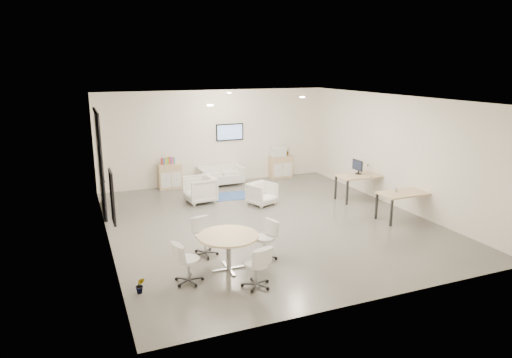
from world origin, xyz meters
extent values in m
cube|color=#5D5B55|center=(0.00, 0.00, -0.40)|extent=(8.00, 9.00, 0.80)
cube|color=white|center=(0.00, 0.00, 3.60)|extent=(8.00, 9.00, 0.80)
cube|color=white|center=(0.00, 4.90, 1.60)|extent=(8.00, 0.80, 3.20)
cube|color=white|center=(0.00, -4.90, 1.60)|extent=(8.00, 0.80, 3.20)
cube|color=white|center=(-4.40, 0.00, 1.60)|extent=(0.80, 9.00, 3.20)
cube|color=white|center=(4.40, 0.00, 1.60)|extent=(0.80, 9.00, 3.20)
cube|color=black|center=(-3.96, 2.50, 1.43)|extent=(0.02, 1.90, 2.85)
cube|color=black|center=(-3.94, 2.50, 2.81)|extent=(0.06, 1.90, 0.08)
cube|color=black|center=(-3.94, 1.59, 1.43)|extent=(0.06, 0.08, 2.85)
cube|color=black|center=(-3.94, 3.41, 1.43)|extent=(0.06, 0.08, 2.85)
cube|color=black|center=(-3.94, 2.65, 1.43)|extent=(0.06, 0.07, 2.85)
cube|color=#B2B2B7|center=(-3.90, 2.05, 1.05)|extent=(0.04, 0.60, 0.05)
cube|color=black|center=(-3.98, -1.60, 1.55)|extent=(0.04, 0.54, 1.04)
cube|color=white|center=(-3.95, -1.60, 1.55)|extent=(0.01, 0.46, 0.96)
cube|color=#D55249|center=(-3.95, -1.60, 1.35)|extent=(0.01, 0.32, 0.30)
cube|color=black|center=(0.50, 4.46, 1.75)|extent=(0.98, 0.05, 0.58)
cube|color=#84ABE4|center=(0.50, 4.44, 1.75)|extent=(0.90, 0.01, 0.50)
cylinder|color=#FFEAC6|center=(-1.80, -1.00, 3.18)|extent=(0.14, 0.14, 0.03)
cylinder|color=#FFEAC6|center=(1.20, 0.50, 3.18)|extent=(0.14, 0.14, 0.03)
cylinder|color=#FFEAC6|center=(0.00, 3.00, 3.18)|extent=(0.14, 0.14, 0.03)
cube|color=#DEBB85|center=(-1.69, 4.28, 0.42)|extent=(0.74, 0.37, 0.84)
cube|color=white|center=(-1.86, 4.09, 0.33)|extent=(0.31, 0.02, 0.50)
cube|color=white|center=(-1.52, 4.09, 0.33)|extent=(0.31, 0.02, 0.50)
cube|color=#DEBB85|center=(2.38, 4.28, 0.41)|extent=(0.82, 0.38, 0.82)
cube|color=white|center=(2.20, 4.08, 0.33)|extent=(0.34, 0.02, 0.49)
cube|color=white|center=(2.57, 4.08, 0.33)|extent=(0.34, 0.02, 0.49)
cube|color=red|center=(-1.92, 4.28, 0.95)|extent=(0.04, 0.14, 0.22)
cube|color=#337FCC|center=(-1.86, 4.28, 0.95)|extent=(0.04, 0.14, 0.22)
cube|color=gold|center=(-1.81, 4.28, 0.95)|extent=(0.04, 0.14, 0.22)
cube|color=#4CB24C|center=(-1.75, 4.28, 0.95)|extent=(0.04, 0.14, 0.22)
cube|color=#CC6619|center=(-1.70, 4.28, 0.95)|extent=(0.04, 0.14, 0.22)
cube|color=purple|center=(-1.64, 4.28, 0.95)|extent=(0.04, 0.14, 0.22)
cube|color=#E54C7F|center=(-1.58, 4.28, 0.95)|extent=(0.04, 0.14, 0.22)
cube|color=teal|center=(-1.53, 4.28, 0.95)|extent=(0.04, 0.14, 0.22)
cube|color=white|center=(2.27, 4.28, 0.96)|extent=(0.50, 0.43, 0.29)
cube|color=white|center=(2.27, 4.28, 1.13)|extent=(0.38, 0.32, 0.06)
cube|color=white|center=(0.02, 4.08, 0.23)|extent=(1.54, 0.83, 0.28)
cube|color=white|center=(0.02, 4.37, 0.52)|extent=(1.51, 0.24, 0.28)
cube|color=white|center=(-0.67, 4.08, 0.38)|extent=(0.17, 0.76, 0.56)
cube|color=white|center=(0.71, 4.08, 0.38)|extent=(0.17, 0.76, 0.56)
cube|color=navy|center=(0.00, 2.63, 0.01)|extent=(1.48, 1.05, 0.01)
imported|color=white|center=(-1.18, 2.39, 0.43)|extent=(0.85, 0.90, 0.86)
imported|color=white|center=(0.44, 1.45, 0.36)|extent=(0.90, 0.87, 0.72)
cube|color=#DEBB85|center=(3.45, 0.81, 0.75)|extent=(1.49, 0.78, 0.04)
cube|color=black|center=(2.76, 0.49, 0.36)|extent=(0.05, 0.05, 0.73)
cube|color=black|center=(4.13, 0.49, 0.36)|extent=(0.05, 0.05, 0.73)
cube|color=black|center=(2.76, 1.12, 0.36)|extent=(0.05, 0.05, 0.73)
cube|color=black|center=(4.13, 1.12, 0.36)|extent=(0.05, 0.05, 0.73)
cube|color=#DEBB85|center=(3.45, -1.20, 0.73)|extent=(1.45, 0.74, 0.04)
cube|color=black|center=(2.78, -1.51, 0.36)|extent=(0.05, 0.05, 0.71)
cube|color=black|center=(4.11, -1.51, 0.36)|extent=(0.05, 0.05, 0.71)
cube|color=black|center=(2.78, -0.89, 0.36)|extent=(0.05, 0.05, 0.71)
cube|color=black|center=(4.11, -0.89, 0.36)|extent=(0.05, 0.05, 0.71)
cylinder|color=black|center=(3.45, 0.96, 0.78)|extent=(0.20, 0.20, 0.02)
cube|color=black|center=(3.45, 0.96, 0.90)|extent=(0.04, 0.03, 0.24)
cube|color=black|center=(3.40, 0.96, 1.05)|extent=(0.03, 0.50, 0.32)
cylinder|color=#DEBB85|center=(-1.89, -2.36, 0.72)|extent=(1.22, 1.22, 0.04)
cylinder|color=#B2B2B7|center=(-1.89, -2.36, 0.35)|extent=(0.10, 0.10, 0.70)
cube|color=#B2B2B7|center=(-1.89, -2.36, 0.01)|extent=(0.71, 0.06, 0.03)
cube|color=#B2B2B7|center=(-1.89, -2.36, 0.01)|extent=(0.06, 0.71, 0.03)
imported|color=#3F7F3F|center=(2.62, 4.28, 0.93)|extent=(0.30, 0.32, 0.23)
imported|color=#3F7F3F|center=(-3.69, -2.69, 0.07)|extent=(0.24, 0.34, 0.14)
imported|color=white|center=(3.23, -1.06, 0.81)|extent=(0.14, 0.13, 0.11)
camera|label=1|loc=(-4.59, -10.43, 4.02)|focal=32.00mm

